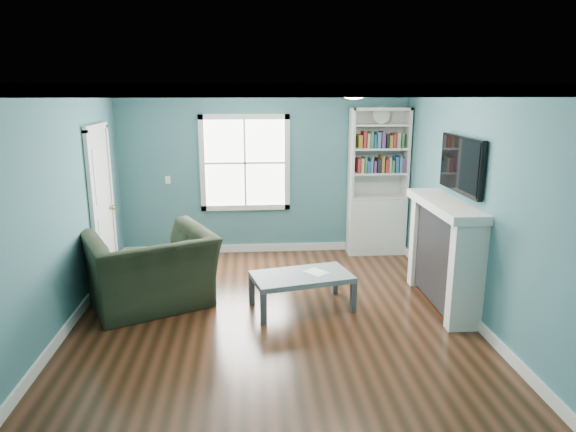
{
  "coord_description": "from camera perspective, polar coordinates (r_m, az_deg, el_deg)",
  "views": [
    {
      "loc": [
        -0.25,
        -5.5,
        2.57
      ],
      "look_at": [
        0.21,
        0.4,
        1.1
      ],
      "focal_mm": 32.0,
      "sensor_mm": 36.0,
      "label": 1
    }
  ],
  "objects": [
    {
      "name": "trim",
      "position": [
        5.66,
        -1.82,
        0.31
      ],
      "size": [
        4.5,
        5.0,
        2.6
      ],
      "color": "white",
      "rests_on": "ground"
    },
    {
      "name": "bookshelf",
      "position": [
        8.22,
        9.86,
        2.16
      ],
      "size": [
        0.9,
        0.35,
        2.31
      ],
      "color": "silver",
      "rests_on": "ground"
    },
    {
      "name": "door",
      "position": [
        7.33,
        -19.98,
        1.3
      ],
      "size": [
        0.12,
        0.98,
        2.17
      ],
      "color": "silver",
      "rests_on": "ground"
    },
    {
      "name": "coffee_table",
      "position": [
        6.17,
        1.54,
        -6.98
      ],
      "size": [
        1.27,
        0.88,
        0.42
      ],
      "rotation": [
        0.0,
        0.0,
        0.23
      ],
      "color": "#434850",
      "rests_on": "ground"
    },
    {
      "name": "floor",
      "position": [
        6.07,
        -1.73,
        -11.11
      ],
      "size": [
        5.0,
        5.0,
        0.0
      ],
      "primitive_type": "plane",
      "color": "black",
      "rests_on": "ground"
    },
    {
      "name": "room_walls",
      "position": [
        5.59,
        -1.85,
        3.75
      ],
      "size": [
        5.0,
        5.0,
        5.0
      ],
      "color": "#396F76",
      "rests_on": "ground"
    },
    {
      "name": "recliner",
      "position": [
        6.38,
        -15.13,
        -4.42
      ],
      "size": [
        1.66,
        1.43,
        1.23
      ],
      "primitive_type": "imported",
      "rotation": [
        0.0,
        0.0,
        -2.7
      ],
      "color": "black",
      "rests_on": "ground"
    },
    {
      "name": "window",
      "position": [
        8.06,
        -4.8,
        5.89
      ],
      "size": [
        1.4,
        0.06,
        1.5
      ],
      "color": "white",
      "rests_on": "room_walls"
    },
    {
      "name": "paper_sheet",
      "position": [
        6.23,
        3.17,
        -6.24
      ],
      "size": [
        0.33,
        0.33,
        0.0
      ],
      "primitive_type": "cube",
      "rotation": [
        0.0,
        0.0,
        0.69
      ],
      "color": "white",
      "rests_on": "coffee_table"
    },
    {
      "name": "fireplace",
      "position": [
        6.45,
        16.97,
        -4.14
      ],
      "size": [
        0.44,
        1.58,
        1.3
      ],
      "color": "black",
      "rests_on": "ground"
    },
    {
      "name": "tv",
      "position": [
        6.26,
        18.7,
        5.44
      ],
      "size": [
        0.06,
        1.1,
        0.65
      ],
      "primitive_type": "cube",
      "color": "black",
      "rests_on": "fireplace"
    },
    {
      "name": "ceiling_fixture",
      "position": [
        5.72,
        7.34,
        13.61
      ],
      "size": [
        0.38,
        0.38,
        0.15
      ],
      "color": "white",
      "rests_on": "room_walls"
    },
    {
      "name": "light_switch",
      "position": [
        8.2,
        -13.2,
        3.93
      ],
      "size": [
        0.08,
        0.01,
        0.12
      ],
      "primitive_type": "cube",
      "color": "white",
      "rests_on": "room_walls"
    }
  ]
}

